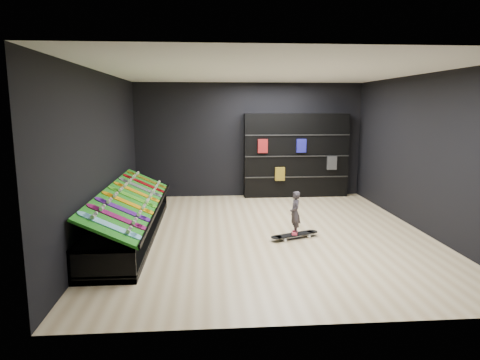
{
  "coord_description": "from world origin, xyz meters",
  "views": [
    {
      "loc": [
        -1.12,
        -7.82,
        2.39
      ],
      "look_at": [
        -0.5,
        0.2,
        1.0
      ],
      "focal_mm": 32.0,
      "sensor_mm": 36.0,
      "label": 1
    }
  ],
  "objects": [
    {
      "name": "ceiling",
      "position": [
        0.0,
        0.0,
        3.0
      ],
      "size": [
        6.0,
        7.0,
        0.01
      ],
      "primitive_type": "cube",
      "color": "white",
      "rests_on": "ground"
    },
    {
      "name": "display_board_3",
      "position": [
        -2.49,
        -0.48,
        0.74
      ],
      "size": [
        0.93,
        0.22,
        0.5
      ],
      "primitive_type": null,
      "rotation": [
        0.0,
        0.44,
        0.0
      ],
      "color": "yellow",
      "rests_on": "turf_ramp"
    },
    {
      "name": "wall_front",
      "position": [
        0.0,
        -3.5,
        1.5
      ],
      "size": [
        6.0,
        0.02,
        3.0
      ],
      "primitive_type": "cube",
      "color": "black",
      "rests_on": "ground"
    },
    {
      "name": "floor_skateboard",
      "position": [
        0.46,
        -0.39,
        0.05
      ],
      "size": [
        0.99,
        0.58,
        0.09
      ],
      "primitive_type": null,
      "rotation": [
        0.0,
        0.0,
        0.39
      ],
      "color": "black",
      "rests_on": "ground"
    },
    {
      "name": "back_shelving",
      "position": [
        1.23,
        3.32,
        1.1
      ],
      "size": [
        2.75,
        0.32,
        2.2
      ],
      "primitive_type": "cube",
      "color": "black",
      "rests_on": "ground"
    },
    {
      "name": "turf_ramp",
      "position": [
        -2.5,
        0.0,
        0.71
      ],
      "size": [
        0.92,
        4.5,
        0.46
      ],
      "primitive_type": "cube",
      "rotation": [
        0.0,
        0.44,
        0.0
      ],
      "color": "#13650F",
      "rests_on": "display_rack"
    },
    {
      "name": "wall_right",
      "position": [
        3.0,
        0.0,
        1.5
      ],
      "size": [
        0.02,
        7.0,
        3.0
      ],
      "primitive_type": "cube",
      "color": "black",
      "rests_on": "ground"
    },
    {
      "name": "display_board_5",
      "position": [
        -2.49,
        0.48,
        0.74
      ],
      "size": [
        0.93,
        0.22,
        0.5
      ],
      "primitive_type": null,
      "rotation": [
        0.0,
        0.44,
        0.0
      ],
      "color": "orange",
      "rests_on": "turf_ramp"
    },
    {
      "name": "child",
      "position": [
        0.46,
        -0.39,
        0.33
      ],
      "size": [
        0.14,
        0.19,
        0.48
      ],
      "primitive_type": "imported",
      "rotation": [
        0.0,
        0.0,
        -1.52
      ],
      "color": "black",
      "rests_on": "floor_skateboard"
    },
    {
      "name": "wall_back",
      "position": [
        0.0,
        3.5,
        1.5
      ],
      "size": [
        6.0,
        0.02,
        3.0
      ],
      "primitive_type": "cube",
      "color": "black",
      "rests_on": "ground"
    },
    {
      "name": "wall_left",
      "position": [
        -3.0,
        0.0,
        1.5
      ],
      "size": [
        0.02,
        7.0,
        3.0
      ],
      "primitive_type": "cube",
      "color": "black",
      "rests_on": "ground"
    },
    {
      "name": "display_rack",
      "position": [
        -2.55,
        0.0,
        0.25
      ],
      "size": [
        0.9,
        4.5,
        0.5
      ],
      "primitive_type": null,
      "color": "black",
      "rests_on": "ground"
    },
    {
      "name": "floor",
      "position": [
        0.0,
        0.0,
        0.0
      ],
      "size": [
        6.0,
        7.0,
        0.01
      ],
      "primitive_type": "cube",
      "color": "beige",
      "rests_on": "ground"
    },
    {
      "name": "display_board_2",
      "position": [
        -2.49,
        -0.95,
        0.74
      ],
      "size": [
        0.93,
        0.22,
        0.5
      ],
      "primitive_type": null,
      "rotation": [
        0.0,
        0.44,
        0.0
      ],
      "color": "purple",
      "rests_on": "turf_ramp"
    },
    {
      "name": "display_board_6",
      "position": [
        -2.49,
        0.95,
        0.74
      ],
      "size": [
        0.93,
        0.22,
        0.5
      ],
      "primitive_type": null,
      "rotation": [
        0.0,
        0.44,
        0.0
      ],
      "color": "black",
      "rests_on": "turf_ramp"
    },
    {
      "name": "display_board_1",
      "position": [
        -2.49,
        -1.42,
        0.74
      ],
      "size": [
        0.93,
        0.22,
        0.5
      ],
      "primitive_type": null,
      "rotation": [
        0.0,
        0.44,
        0.0
      ],
      "color": "#E5198C",
      "rests_on": "turf_ramp"
    },
    {
      "name": "display_board_7",
      "position": [
        -2.49,
        1.42,
        0.74
      ],
      "size": [
        0.93,
        0.22,
        0.5
      ],
      "primitive_type": null,
      "rotation": [
        0.0,
        0.44,
        0.0
      ],
      "color": "red",
      "rests_on": "turf_ramp"
    },
    {
      "name": "display_board_8",
      "position": [
        -2.49,
        1.9,
        0.74
      ],
      "size": [
        0.93,
        0.22,
        0.5
      ],
      "primitive_type": null,
      "rotation": [
        0.0,
        0.44,
        0.0
      ],
      "color": "yellow",
      "rests_on": "turf_ramp"
    },
    {
      "name": "display_board_0",
      "position": [
        -2.49,
        -1.9,
        0.74
      ],
      "size": [
        0.93,
        0.22,
        0.5
      ],
      "primitive_type": null,
      "rotation": [
        0.0,
        0.44,
        0.0
      ],
      "color": "#0CB2E5",
      "rests_on": "turf_ramp"
    },
    {
      "name": "display_board_4",
      "position": [
        -2.49,
        0.0,
        0.74
      ],
      "size": [
        0.93,
        0.22,
        0.5
      ],
      "primitive_type": null,
      "rotation": [
        0.0,
        0.44,
        0.0
      ],
      "color": "green",
      "rests_on": "turf_ramp"
    }
  ]
}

